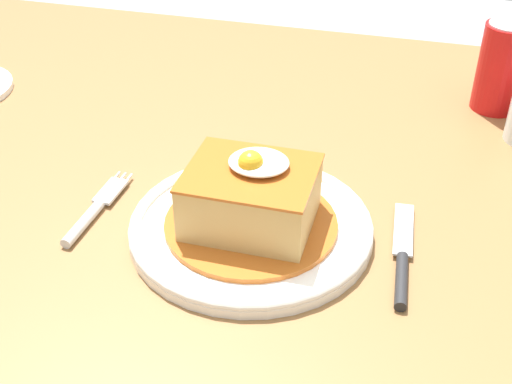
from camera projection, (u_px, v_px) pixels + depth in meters
dining_table at (303, 227)px, 0.88m from camera, size 1.47×0.92×0.72m
main_plate at (251, 226)px, 0.71m from camera, size 0.26×0.26×0.02m
sandwich_meal at (251, 200)px, 0.69m from camera, size 0.18×0.18×0.09m
fork at (92, 212)px, 0.74m from camera, size 0.02×0.14×0.01m
knife at (402, 265)px, 0.66m from camera, size 0.03×0.17×0.01m
soda_can at (502, 67)px, 0.92m from camera, size 0.07×0.07×0.12m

